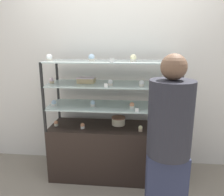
% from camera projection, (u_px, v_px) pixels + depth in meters
% --- Properties ---
extents(ground_plane, '(20.00, 20.00, 0.00)m').
position_uv_depth(ground_plane, '(112.00, 174.00, 2.76)').
color(ground_plane, gray).
extents(back_wall, '(8.00, 0.05, 2.60)m').
position_uv_depth(back_wall, '(115.00, 68.00, 2.82)').
color(back_wall, silver).
rests_on(back_wall, ground_plane).
extents(display_base, '(1.47, 0.50, 0.65)m').
position_uv_depth(display_base, '(112.00, 151.00, 2.68)').
color(display_base, black).
rests_on(display_base, ground_plane).
extents(display_riser_lower, '(1.47, 0.50, 0.26)m').
position_uv_depth(display_riser_lower, '(112.00, 107.00, 2.54)').
color(display_riser_lower, black).
rests_on(display_riser_lower, display_base).
extents(display_riser_middle, '(1.47, 0.50, 0.26)m').
position_uv_depth(display_riser_middle, '(112.00, 85.00, 2.48)').
color(display_riser_middle, black).
rests_on(display_riser_middle, display_riser_lower).
extents(display_riser_upper, '(1.47, 0.50, 0.26)m').
position_uv_depth(display_riser_upper, '(112.00, 62.00, 2.42)').
color(display_riser_upper, black).
rests_on(display_riser_upper, display_riser_middle).
extents(layer_cake_centerpiece, '(0.17, 0.17, 0.10)m').
position_uv_depth(layer_cake_centerpiece, '(118.00, 121.00, 2.64)').
color(layer_cake_centerpiece, beige).
rests_on(layer_cake_centerpiece, display_base).
extents(sheet_cake_frosted, '(0.20, 0.16, 0.06)m').
position_uv_depth(sheet_cake_frosted, '(86.00, 80.00, 2.53)').
color(sheet_cake_frosted, '#DBBC84').
rests_on(sheet_cake_frosted, display_riser_middle).
extents(cupcake_0, '(0.05, 0.05, 0.07)m').
position_uv_depth(cupcake_0, '(56.00, 123.00, 2.60)').
color(cupcake_0, beige).
rests_on(cupcake_0, display_base).
extents(cupcake_1, '(0.05, 0.05, 0.07)m').
position_uv_depth(cupcake_1, '(83.00, 126.00, 2.53)').
color(cupcake_1, white).
rests_on(cupcake_1, display_base).
extents(cupcake_2, '(0.05, 0.05, 0.07)m').
position_uv_depth(cupcake_2, '(140.00, 128.00, 2.45)').
color(cupcake_2, '#CCB28C').
rests_on(cupcake_2, display_base).
extents(cupcake_3, '(0.05, 0.05, 0.07)m').
position_uv_depth(cupcake_3, '(170.00, 128.00, 2.47)').
color(cupcake_3, beige).
rests_on(cupcake_3, display_base).
extents(price_tag_0, '(0.04, 0.00, 0.04)m').
position_uv_depth(price_tag_0, '(155.00, 134.00, 2.33)').
color(price_tag_0, white).
rests_on(price_tag_0, display_base).
extents(cupcake_4, '(0.05, 0.05, 0.07)m').
position_uv_depth(cupcake_4, '(54.00, 103.00, 2.51)').
color(cupcake_4, white).
rests_on(cupcake_4, display_riser_lower).
extents(cupcake_5, '(0.05, 0.05, 0.07)m').
position_uv_depth(cupcake_5, '(93.00, 103.00, 2.49)').
color(cupcake_5, white).
rests_on(cupcake_5, display_riser_lower).
extents(cupcake_6, '(0.05, 0.05, 0.07)m').
position_uv_depth(cupcake_6, '(132.00, 105.00, 2.41)').
color(cupcake_6, white).
rests_on(cupcake_6, display_riser_lower).
extents(cupcake_7, '(0.05, 0.05, 0.07)m').
position_uv_depth(cupcake_7, '(171.00, 105.00, 2.42)').
color(cupcake_7, '#CCB28C').
rests_on(cupcake_7, display_riser_lower).
extents(price_tag_1, '(0.04, 0.00, 0.04)m').
position_uv_depth(price_tag_1, '(137.00, 110.00, 2.29)').
color(price_tag_1, white).
rests_on(price_tag_1, display_riser_lower).
extents(cupcake_8, '(0.05, 0.05, 0.07)m').
position_uv_depth(cupcake_8, '(52.00, 81.00, 2.49)').
color(cupcake_8, '#CCB28C').
rests_on(cupcake_8, display_riser_middle).
extents(cupcake_9, '(0.05, 0.05, 0.07)m').
position_uv_depth(cupcake_9, '(110.00, 83.00, 2.36)').
color(cupcake_9, beige).
rests_on(cupcake_9, display_riser_middle).
extents(cupcake_10, '(0.05, 0.05, 0.07)m').
position_uv_depth(cupcake_10, '(141.00, 83.00, 2.31)').
color(cupcake_10, beige).
rests_on(cupcake_10, display_riser_middle).
extents(cupcake_11, '(0.05, 0.05, 0.07)m').
position_uv_depth(cupcake_11, '(172.00, 83.00, 2.37)').
color(cupcake_11, '#CCB28C').
rests_on(cupcake_11, display_riser_middle).
extents(price_tag_2, '(0.04, 0.00, 0.04)m').
position_uv_depth(price_tag_2, '(106.00, 86.00, 2.25)').
color(price_tag_2, white).
rests_on(price_tag_2, display_riser_middle).
extents(cupcake_12, '(0.07, 0.07, 0.08)m').
position_uv_depth(cupcake_12, '(49.00, 58.00, 2.38)').
color(cupcake_12, beige).
rests_on(cupcake_12, display_riser_upper).
extents(cupcake_13, '(0.07, 0.07, 0.08)m').
position_uv_depth(cupcake_13, '(92.00, 58.00, 2.37)').
color(cupcake_13, beige).
rests_on(cupcake_13, display_riser_upper).
extents(cupcake_14, '(0.07, 0.07, 0.08)m').
position_uv_depth(cupcake_14, '(133.00, 58.00, 2.31)').
color(cupcake_14, beige).
rests_on(cupcake_14, display_riser_upper).
extents(cupcake_15, '(0.07, 0.07, 0.08)m').
position_uv_depth(cupcake_15, '(177.00, 59.00, 2.25)').
color(cupcake_15, '#CCB28C').
rests_on(cupcake_15, display_riser_upper).
extents(price_tag_3, '(0.04, 0.00, 0.04)m').
position_uv_depth(price_tag_3, '(112.00, 60.00, 2.18)').
color(price_tag_3, white).
rests_on(price_tag_3, display_riser_upper).
extents(customer_figure, '(0.36, 0.36, 1.54)m').
position_uv_depth(customer_figure, '(169.00, 142.00, 1.79)').
color(customer_figure, '#282D47').
rests_on(customer_figure, ground_plane).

